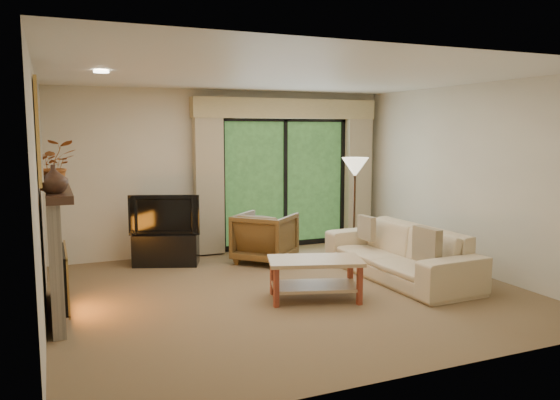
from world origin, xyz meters
name	(u,v)px	position (x,y,z in m)	size (l,w,h in m)	color
floor	(290,292)	(0.00, 0.00, 0.00)	(5.50, 5.50, 0.00)	brown
ceiling	(290,76)	(0.00, 0.00, 2.60)	(5.50, 5.50, 0.00)	silver
wall_back	(227,172)	(0.00, 2.50, 1.30)	(5.00, 5.00, 0.00)	beige
wall_front	(420,216)	(0.00, -2.50, 1.30)	(5.00, 5.00, 0.00)	beige
wall_left	(39,197)	(-2.75, 0.00, 1.30)	(5.00, 5.00, 0.00)	beige
wall_right	(470,179)	(2.75, 0.00, 1.30)	(5.00, 5.00, 0.00)	beige
fireplace	(55,252)	(-2.63, 0.20, 0.69)	(0.24, 1.70, 1.37)	gray
mirror	(40,132)	(-2.71, 0.20, 1.95)	(0.07, 1.45, 1.02)	tan
sliding_door	(285,182)	(1.00, 2.45, 1.10)	(2.26, 0.10, 2.16)	black
curtain_left	(209,180)	(-0.35, 2.34, 1.20)	(0.45, 0.18, 2.35)	tan
curtain_right	(358,174)	(2.35, 2.34, 1.20)	(0.45, 0.18, 2.35)	tan
cornice	(287,109)	(1.00, 2.36, 2.32)	(3.20, 0.24, 0.32)	tan
media_console	(166,249)	(-1.12, 1.95, 0.23)	(0.93, 0.42, 0.46)	black
tv	(165,214)	(-1.12, 1.95, 0.76)	(1.01, 0.13, 0.58)	black
armchair	(265,237)	(0.29, 1.55, 0.37)	(0.80, 0.82, 0.75)	brown
sofa	(399,252)	(1.61, 0.02, 0.35)	(2.37, 0.93, 0.69)	#CEB78E
pillow_near	(427,245)	(1.53, -0.66, 0.59)	(0.11, 0.43, 0.43)	brown
pillow_far	(367,228)	(1.53, 0.70, 0.57)	(0.09, 0.35, 0.35)	brown
coffee_table	(315,279)	(0.15, -0.40, 0.24)	(1.08, 0.59, 0.48)	tan
floor_lamp	(354,207)	(1.71, 1.36, 0.78)	(0.42, 0.42, 1.55)	#F5EAC5
vase	(54,179)	(-2.61, -0.33, 1.51)	(0.26, 0.26, 0.27)	#39241A
branches	(53,165)	(-2.61, -0.04, 1.62)	(0.45, 0.39, 0.50)	#9C5322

